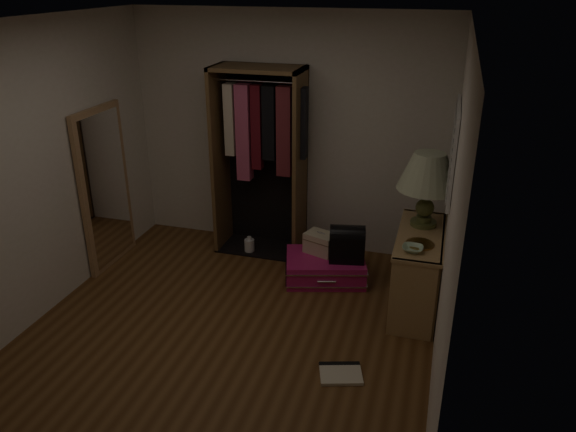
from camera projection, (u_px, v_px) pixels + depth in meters
The scene contains 13 objects.
ground at pixel (224, 338), 4.87m from camera, with size 4.00×4.00×0.00m, color #553318.
room_walls at pixel (227, 174), 4.29m from camera, with size 3.52×4.02×2.60m.
console_bookshelf at pixel (418, 267), 5.24m from camera, with size 0.42×1.12×0.75m.
open_wardrobe at pixel (262, 146), 6.00m from camera, with size 1.00×0.50×2.05m.
floor_mirror at pixel (105, 188), 5.85m from camera, with size 0.06×0.80×1.70m.
pink_suitcase at pixel (325, 267), 5.78m from camera, with size 0.94×0.79×0.25m.
train_case at pixel (321, 243), 5.78m from camera, with size 0.37×0.31×0.23m.
black_bag at pixel (347, 243), 5.59m from camera, with size 0.39×0.29×0.38m.
table_lamp at pixel (428, 173), 5.04m from camera, with size 0.64×0.64×0.70m.
brass_tray at pixel (420, 244), 4.86m from camera, with size 0.32×0.32×0.01m.
ceramic_bowl at pixel (413, 249), 4.74m from camera, with size 0.18×0.18×0.04m, color #A7C9A8.
white_jug at pixel (249, 246), 6.33m from camera, with size 0.13×0.13×0.20m.
floor_book at pixel (341, 372), 4.44m from camera, with size 0.39×0.35×0.03m.
Camera 1 is at (1.66, -3.72, 2.92)m, focal length 35.00 mm.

